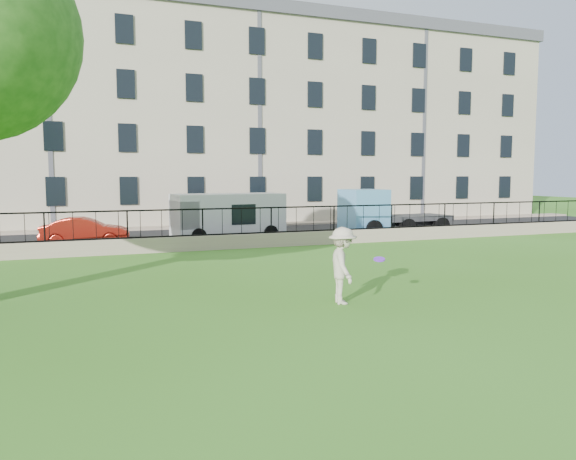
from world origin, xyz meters
name	(u,v)px	position (x,y,z in m)	size (l,w,h in m)	color
ground	(325,319)	(0.00, 0.00, 0.00)	(120.00, 120.00, 0.00)	#39711A
retaining_wall	(203,243)	(0.00, 12.00, 0.30)	(50.00, 0.40, 0.60)	gray
iron_railing	(203,222)	(0.00, 12.00, 1.15)	(50.00, 0.05, 1.13)	black
street	(182,238)	(0.00, 16.70, 0.01)	(60.00, 9.00, 0.01)	black
sidewalk	(165,228)	(0.00, 21.90, 0.06)	(60.00, 1.40, 0.12)	gray
building_row	(150,117)	(0.00, 27.57, 6.92)	(56.40, 10.40, 13.80)	beige
man	(343,266)	(1.02, 1.23, 0.93)	(1.20, 0.69, 1.86)	beige
frisbee	(379,259)	(1.68, 0.63, 1.13)	(0.27, 0.27, 0.03)	#7226DB
red_sedan	(85,232)	(-4.50, 15.40, 0.62)	(1.30, 3.74, 1.23)	#A22013
white_van	(228,217)	(2.00, 15.40, 1.10)	(5.25, 2.05, 2.21)	silver
blue_truck	(394,212)	(10.60, 14.40, 1.19)	(5.65, 2.01, 2.37)	#5A9FD4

